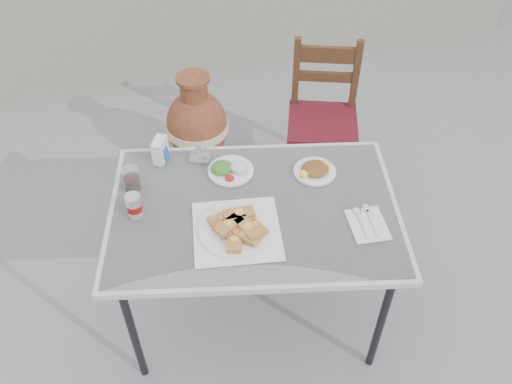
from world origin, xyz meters
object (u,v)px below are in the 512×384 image
object	(u,v)px
salad_rice_plate	(230,169)
napkin_holder	(160,150)
soda_can	(134,206)
cafe_table	(254,216)
condiment_caddy	(200,155)
pide_plate	(237,226)
salad_chopped_plate	(315,170)
chair	(323,118)
cola_glass	(132,180)
terracotta_urn	(197,127)

from	to	relation	value
salad_rice_plate	napkin_holder	size ratio (longest dim) A/B	1.80
salad_rice_plate	soda_can	world-z (taller)	soda_can
cafe_table	condiment_caddy	distance (m)	0.41
pide_plate	soda_can	size ratio (longest dim) A/B	3.48
salad_rice_plate	salad_chopped_plate	world-z (taller)	salad_rice_plate
cafe_table	condiment_caddy	world-z (taller)	condiment_caddy
cafe_table	chair	size ratio (longest dim) A/B	1.51
cafe_table	salad_chopped_plate	bearing A→B (deg)	23.48
cafe_table	condiment_caddy	xyz separation A→B (m)	(-0.16, 0.37, 0.08)
soda_can	condiment_caddy	xyz separation A→B (m)	(0.33, 0.28, -0.04)
cafe_table	cola_glass	bearing A→B (deg)	152.26
napkin_holder	terracotta_urn	world-z (taller)	napkin_holder
napkin_holder	soda_can	bearing A→B (deg)	-88.16
pide_plate	cola_glass	xyz separation A→B (m)	(-0.38, 0.36, 0.02)
terracotta_urn	pide_plate	bearing A→B (deg)	-92.13
soda_can	chair	distance (m)	1.41
pide_plate	napkin_holder	world-z (taller)	napkin_holder
salad_chopped_plate	condiment_caddy	xyz separation A→B (m)	(-0.48, 0.23, 0.01)
cafe_table	chair	world-z (taller)	chair
pide_plate	terracotta_urn	distance (m)	1.36
napkin_holder	chair	bearing A→B (deg)	51.42
pide_plate	terracotta_urn	bearing A→B (deg)	87.87
condiment_caddy	cola_glass	bearing A→B (deg)	-160.33
pide_plate	condiment_caddy	xyz separation A→B (m)	(-0.06, 0.48, -0.01)
napkin_holder	terracotta_urn	xyz separation A→B (m)	(0.28, 0.76, -0.49)
napkin_holder	condiment_caddy	world-z (taller)	napkin_holder
cola_glass	salad_rice_plate	bearing A→B (deg)	-1.21
pide_plate	soda_can	world-z (taller)	soda_can
cola_glass	chair	distance (m)	1.32
pide_plate	condiment_caddy	distance (m)	0.48
soda_can	terracotta_urn	bearing A→B (deg)	68.25
napkin_holder	cola_glass	bearing A→B (deg)	-106.34
cafe_table	terracotta_urn	world-z (taller)	cafe_table
cafe_table	chair	xyz separation A→B (m)	(0.65, 0.85, -0.22)
salad_rice_plate	salad_chopped_plate	bearing A→B (deg)	-15.83
condiment_caddy	terracotta_urn	world-z (taller)	condiment_caddy
chair	terracotta_urn	distance (m)	0.79
chair	napkin_holder	bearing A→B (deg)	-135.63
terracotta_urn	soda_can	bearing A→B (deg)	-111.75
pide_plate	salad_chopped_plate	size ratio (longest dim) A/B	2.08
salad_rice_plate	soda_can	bearing A→B (deg)	-160.12
condiment_caddy	terracotta_urn	bearing A→B (deg)	82.42
salad_rice_plate	terracotta_urn	distance (m)	1.03
cafe_table	salad_rice_plate	world-z (taller)	salad_rice_plate
napkin_holder	pide_plate	bearing A→B (deg)	-38.81
condiment_caddy	chair	xyz separation A→B (m)	(0.81, 0.49, -0.30)
cafe_table	cola_glass	distance (m)	0.55
salad_rice_plate	chair	world-z (taller)	chair
salad_chopped_plate	terracotta_urn	xyz separation A→B (m)	(-0.38, 1.03, -0.45)
chair	cafe_table	bearing A→B (deg)	-107.24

